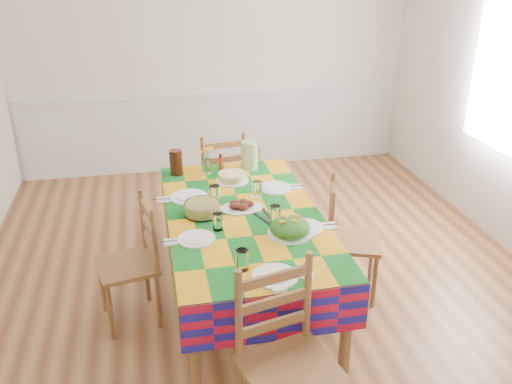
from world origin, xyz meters
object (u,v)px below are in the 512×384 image
(chair_left, at_px, (133,264))
(meat_platter, at_px, (241,206))
(chair_right, at_px, (348,240))
(green_pitcher, at_px, (249,155))
(chair_near, at_px, (287,364))
(chair_far, at_px, (220,182))
(dining_table, at_px, (244,224))
(tea_pitcher, at_px, (176,162))

(chair_left, bearing_deg, meat_platter, 82.93)
(chair_left, distance_m, chair_right, 1.57)
(meat_platter, relative_size, green_pitcher, 1.30)
(chair_near, bearing_deg, chair_right, 43.88)
(meat_platter, xyz_separation_m, chair_right, (0.79, -0.06, -0.34))
(green_pitcher, bearing_deg, chair_near, -95.86)
(meat_platter, distance_m, chair_left, 0.85)
(chair_right, bearing_deg, chair_far, 51.88)
(dining_table, height_order, chair_near, chair_near)
(tea_pitcher, xyz_separation_m, chair_far, (0.41, 0.42, -0.38))
(meat_platter, relative_size, chair_near, 0.29)
(meat_platter, distance_m, tea_pitcher, 0.84)
(green_pitcher, relative_size, tea_pitcher, 1.14)
(dining_table, distance_m, chair_right, 0.82)
(tea_pitcher, bearing_deg, dining_table, -63.50)
(chair_right, bearing_deg, green_pitcher, 55.64)
(chair_right, bearing_deg, chair_near, 166.70)
(dining_table, bearing_deg, chair_far, 89.71)
(tea_pitcher, bearing_deg, chair_left, -115.39)
(chair_near, bearing_deg, chair_left, 108.41)
(chair_far, xyz_separation_m, chair_left, (-0.79, -1.22, -0.03))
(tea_pitcher, bearing_deg, green_pitcher, 0.19)
(tea_pitcher, xyz_separation_m, chair_left, (-0.38, -0.80, -0.41))
(dining_table, distance_m, chair_near, 1.24)
(chair_near, height_order, chair_left, chair_near)
(dining_table, xyz_separation_m, chair_near, (-0.01, -1.23, -0.17))
(green_pitcher, height_order, chair_right, green_pitcher)
(tea_pitcher, distance_m, chair_right, 1.49)
(meat_platter, distance_m, chair_near, 1.33)
(green_pitcher, xyz_separation_m, chair_far, (-0.19, 0.42, -0.40))
(dining_table, distance_m, green_pitcher, 0.86)
(chair_left, height_order, chair_right, same)
(meat_platter, distance_m, chair_right, 0.86)
(green_pitcher, distance_m, chair_far, 0.61)
(chair_near, distance_m, chair_far, 2.46)
(green_pitcher, height_order, chair_near, chair_near)
(chair_far, height_order, chair_right, chair_far)
(meat_platter, height_order, green_pitcher, green_pitcher)
(meat_platter, xyz_separation_m, tea_pitcher, (-0.40, 0.74, 0.08))
(chair_far, bearing_deg, green_pitcher, 106.69)
(dining_table, xyz_separation_m, tea_pitcher, (-0.40, 0.81, 0.19))
(tea_pitcher, relative_size, chair_far, 0.21)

